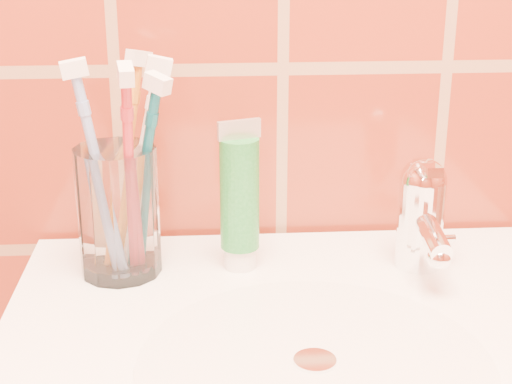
{
  "coord_description": "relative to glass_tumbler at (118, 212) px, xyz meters",
  "views": [
    {
      "loc": [
        -0.09,
        0.35,
        1.21
      ],
      "look_at": [
        -0.04,
        1.08,
        0.94
      ],
      "focal_mm": 55.0,
      "sensor_mm": 36.0,
      "label": 1
    }
  ],
  "objects": [
    {
      "name": "toothbrush_0",
      "position": [
        0.02,
        -0.02,
        0.04
      ],
      "size": [
        0.06,
        0.13,
        0.24
      ],
      "primitive_type": null,
      "rotation": [
        0.24,
        0.0,
        0.18
      ],
      "color": "#AD2531",
      "rests_on": "glass_tumbler"
    },
    {
      "name": "toothbrush_4",
      "position": [
        0.02,
        0.01,
        0.04
      ],
      "size": [
        0.08,
        0.08,
        0.23
      ],
      "primitive_type": null,
      "rotation": [
        0.23,
        0.0,
        1.65
      ],
      "color": "white",
      "rests_on": "glass_tumbler"
    },
    {
      "name": "toothbrush_1",
      "position": [
        0.01,
        0.03,
        0.04
      ],
      "size": [
        0.12,
        0.12,
        0.24
      ],
      "primitive_type": null,
      "rotation": [
        0.23,
        0.0,
        2.39
      ],
      "color": "#C57822",
      "rests_on": "glass_tumbler"
    },
    {
      "name": "toothbrush_3",
      "position": [
        0.03,
        -0.01,
        0.04
      ],
      "size": [
        0.12,
        0.12,
        0.22
      ],
      "primitive_type": null,
      "rotation": [
        0.25,
        0.0,
        0.92
      ],
      "color": "#0C5764",
      "rests_on": "glass_tumbler"
    },
    {
      "name": "toothpaste_tube",
      "position": [
        0.12,
        0.0,
        0.01
      ],
      "size": [
        0.04,
        0.04,
        0.16
      ],
      "rotation": [
        0.0,
        0.0,
        0.32
      ],
      "color": "white",
      "rests_on": "pedestal_sink"
    },
    {
      "name": "glass_tumbler",
      "position": [
        0.0,
        0.0,
        0.0
      ],
      "size": [
        0.1,
        0.1,
        0.13
      ],
      "primitive_type": "cylinder",
      "rotation": [
        0.0,
        0.0,
        0.17
      ],
      "color": "white",
      "rests_on": "pedestal_sink"
    },
    {
      "name": "toothbrush_2",
      "position": [
        -0.01,
        -0.01,
        0.04
      ],
      "size": [
        0.07,
        0.07,
        0.23
      ],
      "primitive_type": null,
      "rotation": [
        0.15,
        0.0,
        -1.38
      ],
      "color": "#7D9EDF",
      "rests_on": "glass_tumbler"
    },
    {
      "name": "faucet",
      "position": [
        0.31,
        -0.01,
        -0.0
      ],
      "size": [
        0.05,
        0.11,
        0.12
      ],
      "color": "white",
      "rests_on": "pedestal_sink"
    }
  ]
}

